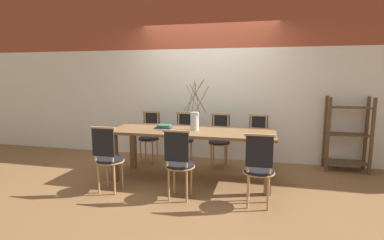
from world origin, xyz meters
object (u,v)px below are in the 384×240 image
Objects in this scene: dining_table at (192,137)px; chair_near_center at (259,167)px; book_stack at (164,127)px; vase_centerpiece at (195,120)px; chair_far_center at (220,138)px; shelving_rack at (347,134)px.

chair_near_center is (1.00, -0.75, -0.16)m from dining_table.
vase_centerpiece is at bearing -5.57° from book_stack.
dining_table is at bearing 143.19° from chair_near_center.
chair_far_center is at bearing 114.85° from chair_near_center.
chair_far_center is (0.31, 0.75, -0.16)m from dining_table.
shelving_rack is at bearing 19.34° from book_stack.
book_stack is 0.21× the size of shelving_rack.
dining_table is 2.65× the size of chair_far_center.
book_stack is (-0.76, -0.72, 0.29)m from chair_far_center.
dining_table is 1.26m from chair_near_center.
shelving_rack reaches higher than dining_table.
dining_table is 3.24× the size of vase_centerpiece.
vase_centerpiece is at bearing 71.06° from chair_far_center.
shelving_rack reaches higher than chair_far_center.
shelving_rack is at bearing 24.04° from vase_centerpiece.
vase_centerpiece is 2.92× the size of book_stack.
book_stack is at bearing 151.67° from chair_near_center.
chair_far_center is at bearing -172.41° from shelving_rack.
vase_centerpiece is at bearing -18.80° from dining_table.
chair_near_center is at bearing -36.81° from dining_table.
chair_far_center is 0.75× the size of shelving_rack.
vase_centerpiece is 2.57m from shelving_rack.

